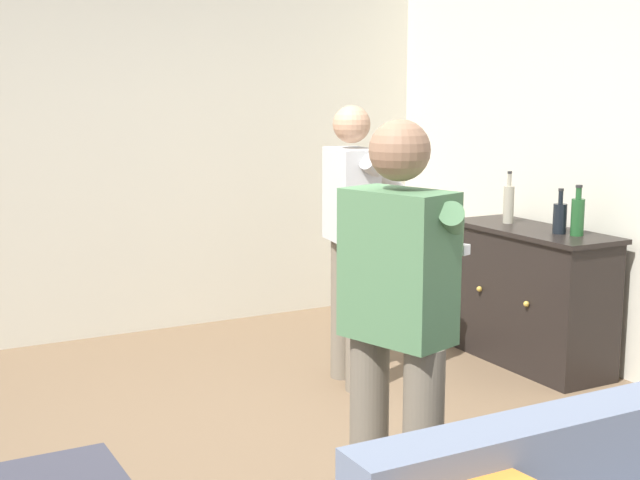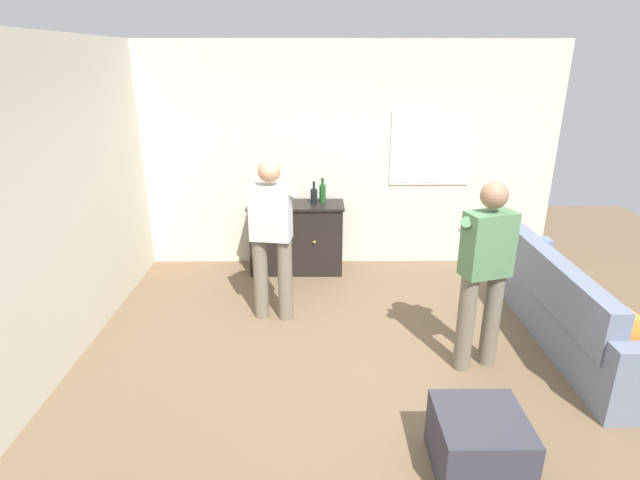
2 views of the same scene
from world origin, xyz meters
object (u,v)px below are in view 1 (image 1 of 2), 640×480
at_px(bottle_wine_green, 560,217).
at_px(person_standing_left, 353,232).
at_px(bottle_liquor_amber, 509,203).
at_px(sideboard_cabinet, 530,296).
at_px(bottle_spirits_clear, 578,215).
at_px(person_standing_right, 399,324).

height_order(bottle_wine_green, person_standing_left, person_standing_left).
bearing_deg(bottle_liquor_amber, sideboard_cabinet, -0.90).
bearing_deg(person_standing_left, bottle_liquor_amber, 92.65).
xyz_separation_m(sideboard_cabinet, bottle_spirits_clear, (0.33, 0.05, 0.57)).
distance_m(bottle_liquor_amber, bottle_spirits_clear, 0.58).
distance_m(sideboard_cabinet, bottle_liquor_amber, 0.63).
height_order(bottle_liquor_amber, person_standing_right, person_standing_right).
bearing_deg(bottle_liquor_amber, bottle_wine_green, 0.67).
bearing_deg(bottle_spirits_clear, person_standing_left, -112.40).
bearing_deg(sideboard_cabinet, person_standing_left, -99.04).
height_order(bottle_wine_green, bottle_spirits_clear, bottle_spirits_clear).
xyz_separation_m(bottle_wine_green, bottle_liquor_amber, (-0.48, -0.01, 0.03)).
bearing_deg(bottle_wine_green, sideboard_cabinet, -177.58).
relative_size(bottle_wine_green, person_standing_left, 0.17).
distance_m(bottle_wine_green, person_standing_right, 2.56).
bearing_deg(sideboard_cabinet, bottle_liquor_amber, 179.10).
relative_size(bottle_liquor_amber, person_standing_left, 0.21).
bearing_deg(bottle_spirits_clear, bottle_wine_green, -158.31).
xyz_separation_m(bottle_spirits_clear, person_standing_left, (-0.52, -1.27, -0.08)).
bearing_deg(sideboard_cabinet, person_standing_right, -51.76).
height_order(bottle_liquor_amber, bottle_spirits_clear, bottle_liquor_amber).
relative_size(person_standing_left, person_standing_right, 1.00).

